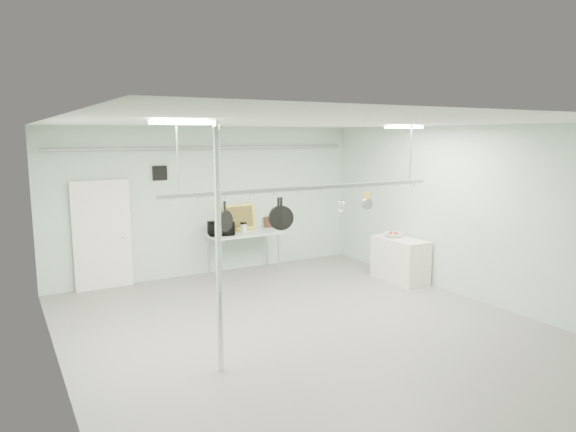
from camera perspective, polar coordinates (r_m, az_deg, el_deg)
floor at (r=8.20m, az=2.19°, el=-12.61°), size 8.00×8.00×0.00m
ceiling at (r=7.63m, az=2.34°, el=10.27°), size 7.00×8.00×0.02m
back_wall at (r=11.29m, az=-8.59°, el=1.67°), size 7.00×0.02×3.20m
right_wall at (r=10.04m, az=19.37°, el=0.35°), size 0.02×8.00×3.20m
door at (r=10.72m, az=-19.94°, el=-2.14°), size 1.10×0.10×2.20m
wall_vent at (r=10.86m, az=-14.06°, el=4.66°), size 0.30×0.04×0.30m
conduit_pipe at (r=11.13m, az=-8.56°, el=7.51°), size 6.60×0.07×0.07m
chrome_pole at (r=6.47m, az=-7.72°, el=-3.76°), size 0.08×0.08×3.20m
prep_table at (r=11.30m, az=-4.94°, el=-2.21°), size 1.60×0.70×0.91m
side_cabinet at (r=10.97m, az=12.34°, el=-4.76°), size 0.60×1.20×0.90m
pot_rack at (r=8.03m, az=2.36°, el=3.34°), size 4.80×0.06×1.00m
light_panel_left at (r=5.95m, az=-11.82°, el=10.17°), size 0.65×0.30×0.05m
light_panel_right at (r=9.57m, az=12.77°, el=9.62°), size 0.65×0.30×0.05m
microwave at (r=11.03m, az=-7.45°, el=-1.36°), size 0.59×0.45×0.29m
coffee_canister at (r=11.29m, az=-4.95°, el=-1.36°), size 0.17×0.17×0.19m
painting_large at (r=11.51m, az=-5.48°, el=-0.17°), size 0.78×0.16×0.58m
painting_small at (r=11.88m, az=-1.99°, el=-0.65°), size 0.31×0.11×0.25m
fruit_bowl at (r=10.98m, az=11.64°, el=-2.07°), size 0.48×0.48×0.09m
skillet_left at (r=7.41m, az=-7.04°, el=0.02°), size 0.32×0.19×0.43m
skillet_mid at (r=7.79m, az=-1.08°, el=0.42°), size 0.34×0.06×0.45m
skillet_right at (r=7.82m, az=-0.76°, el=0.25°), size 0.38×0.20×0.51m
whisk at (r=8.40m, az=5.92°, el=1.58°), size 0.21×0.21×0.29m
grater at (r=8.72m, az=8.75°, el=2.08°), size 0.08×0.02×0.20m
saucepan at (r=8.73m, az=8.75°, el=1.70°), size 0.19×0.11×0.32m
fruit_cluster at (r=10.98m, az=11.65°, el=-1.87°), size 0.24×0.24×0.09m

